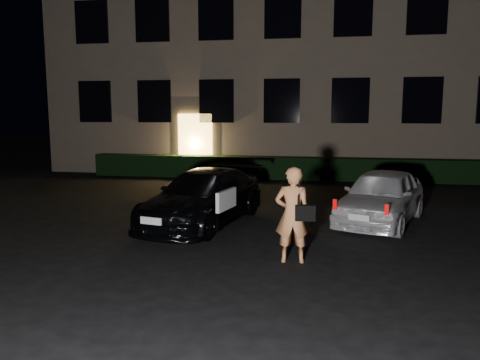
# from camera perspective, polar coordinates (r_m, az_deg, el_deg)

# --- Properties ---
(ground) EXTENTS (80.00, 80.00, 0.00)m
(ground) POSITION_cam_1_polar(r_m,az_deg,el_deg) (8.08, -2.01, -10.32)
(ground) COLOR black
(ground) RESTS_ON ground
(building) EXTENTS (20.00, 8.11, 12.00)m
(building) POSITION_cam_1_polar(r_m,az_deg,el_deg) (22.79, 6.13, 16.90)
(building) COLOR #726152
(building) RESTS_ON ground
(hedge) EXTENTS (15.00, 0.70, 0.85)m
(hedge) POSITION_cam_1_polar(r_m,az_deg,el_deg) (18.19, 4.88, 1.48)
(hedge) COLOR black
(hedge) RESTS_ON ground
(sedan) EXTENTS (2.59, 4.52, 1.23)m
(sedan) POSITION_cam_1_polar(r_m,az_deg,el_deg) (10.88, -4.48, -2.11)
(sedan) COLOR black
(sedan) RESTS_ON ground
(hatch) EXTENTS (2.68, 4.00, 1.26)m
(hatch) POSITION_cam_1_polar(r_m,az_deg,el_deg) (11.41, 16.85, -1.88)
(hatch) COLOR silver
(hatch) RESTS_ON ground
(man) EXTENTS (0.72, 0.46, 1.67)m
(man) POSITION_cam_1_polar(r_m,az_deg,el_deg) (8.08, 6.46, -4.22)
(man) COLOR #E08B53
(man) RESTS_ON ground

